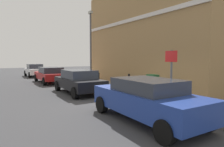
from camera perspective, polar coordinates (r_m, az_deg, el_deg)
The scene contains 12 objects.
ground at distance 9.19m, azimuth 4.36°, elevation -8.90°, with size 80.00×80.00×0.00m, color #38383A.
sidewalk at distance 15.13m, azimuth -3.61°, elevation -3.29°, with size 2.78×30.00×0.15m, color gray.
corner_building at distance 16.55m, azimuth 14.81°, elevation 10.31°, with size 7.03×12.23×7.68m.
car_blue at distance 6.74m, azimuth 10.14°, elevation -7.23°, with size 1.99×4.45×1.44m.
car_black at distance 11.97m, azimuth -9.72°, elevation -2.18°, with size 1.91×4.19×1.42m.
car_red at distance 17.71m, azimuth -17.61°, elevation -0.25°, with size 1.95×4.34×1.35m.
car_white at distance 24.25m, azimuth -21.69°, elevation 0.92°, with size 1.86×3.95×1.45m.
utility_cabinet at distance 10.20m, azimuth 11.78°, elevation -3.73°, with size 0.46×0.61×1.15m.
bollard_near_cabinet at distance 11.88m, azimuth 4.99°, elevation -2.38°, with size 0.14×0.14×1.04m.
bollard_far_kerb at distance 12.80m, azimuth -3.95°, elevation -1.88°, with size 0.14×0.14×1.04m.
street_sign at distance 8.06m, azimuth 16.97°, elevation 1.00°, with size 0.08×0.60×2.30m.
lamppost at distance 15.96m, azimuth -6.27°, elevation 8.71°, with size 0.20×0.44×5.72m.
Camera 1 is at (-5.30, -7.19, 2.13)m, focal length 31.19 mm.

